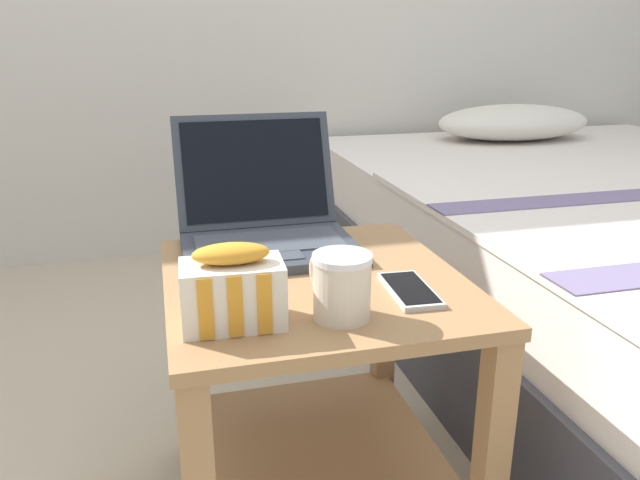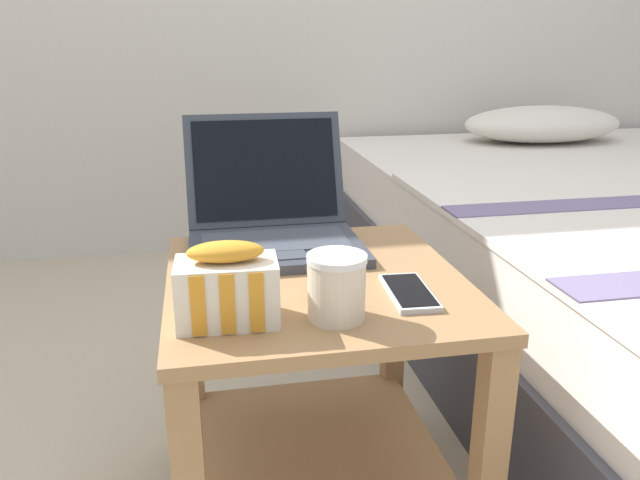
# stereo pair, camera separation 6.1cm
# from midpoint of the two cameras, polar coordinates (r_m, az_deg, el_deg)

# --- Properties ---
(bedside_table) EXTENTS (0.50, 0.54, 0.49)m
(bedside_table) POSITION_cam_midpoint_polar(r_m,az_deg,el_deg) (1.15, 1.16, -11.57)
(bedside_table) COLOR #997047
(bedside_table) RESTS_ON ground_plane
(laptop) EXTENTS (0.33, 0.33, 0.24)m
(laptop) POSITION_cam_midpoint_polar(r_m,az_deg,el_deg) (1.22, -2.96, 1.77)
(laptop) COLOR #333842
(laptop) RESTS_ON bedside_table
(mug_front_left) EXTENTS (0.09, 0.13, 0.10)m
(mug_front_left) POSITION_cam_midpoint_polar(r_m,az_deg,el_deg) (0.91, 3.48, -3.93)
(mug_front_left) COLOR beige
(mug_front_left) RESTS_ON bedside_table
(snack_bag) EXTENTS (0.15, 0.09, 0.12)m
(snack_bag) POSITION_cam_midpoint_polar(r_m,az_deg,el_deg) (0.89, -6.56, -4.34)
(snack_bag) COLOR silver
(snack_bag) RESTS_ON bedside_table
(cell_phone) EXTENTS (0.07, 0.15, 0.01)m
(cell_phone) POSITION_cam_midpoint_polar(r_m,az_deg,el_deg) (1.01, 9.87, -4.75)
(cell_phone) COLOR #B7BABC
(cell_phone) RESTS_ON bedside_table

